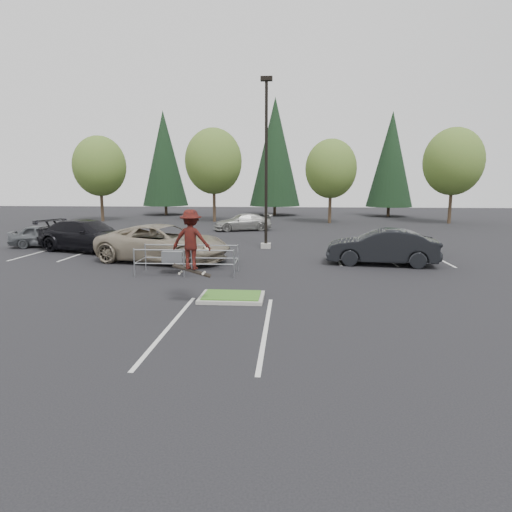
# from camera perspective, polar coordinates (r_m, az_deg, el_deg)

# --- Properties ---
(ground) EXTENTS (120.00, 120.00, 0.00)m
(ground) POSITION_cam_1_polar(r_m,az_deg,el_deg) (14.92, -3.24, -5.74)
(ground) COLOR black
(ground) RESTS_ON ground
(grass_median) EXTENTS (2.20, 1.60, 0.16)m
(grass_median) POSITION_cam_1_polar(r_m,az_deg,el_deg) (14.90, -3.24, -5.45)
(grass_median) COLOR gray
(grass_median) RESTS_ON ground
(stall_lines) EXTENTS (22.62, 17.60, 0.01)m
(stall_lines) POSITION_cam_1_polar(r_m,az_deg,el_deg) (20.92, -4.69, -1.29)
(stall_lines) COLOR silver
(stall_lines) RESTS_ON ground
(light_pole) EXTENTS (0.70, 0.60, 10.12)m
(light_pole) POSITION_cam_1_polar(r_m,az_deg,el_deg) (26.30, 1.36, 10.93)
(light_pole) COLOR gray
(light_pole) RESTS_ON ground
(decid_a) EXTENTS (5.44, 5.44, 8.91)m
(decid_a) POSITION_cam_1_polar(r_m,az_deg,el_deg) (48.61, -20.10, 10.95)
(decid_a) COLOR #38281C
(decid_a) RESTS_ON ground
(decid_b) EXTENTS (5.89, 5.89, 9.64)m
(decid_b) POSITION_cam_1_polar(r_m,az_deg,el_deg) (45.54, -5.68, 12.19)
(decid_b) COLOR #38281C
(decid_b) RESTS_ON ground
(decid_c) EXTENTS (5.12, 5.12, 8.38)m
(decid_c) POSITION_cam_1_polar(r_m,az_deg,el_deg) (44.29, 9.94, 11.15)
(decid_c) COLOR #38281C
(decid_c) RESTS_ON ground
(decid_d) EXTENTS (5.76, 5.76, 9.43)m
(decid_d) POSITION_cam_1_polar(r_m,az_deg,el_deg) (47.42, 24.78, 11.11)
(decid_d) COLOR #38281C
(decid_d) RESTS_ON ground
(conif_a) EXTENTS (5.72, 5.72, 13.00)m
(conif_a) POSITION_cam_1_polar(r_m,az_deg,el_deg) (56.64, -12.13, 12.58)
(conif_a) COLOR #38281C
(conif_a) RESTS_ON ground
(conif_b) EXTENTS (6.38, 6.38, 14.50)m
(conif_b) POSITION_cam_1_polar(r_m,az_deg,el_deg) (54.93, 2.55, 13.66)
(conif_b) COLOR #38281C
(conif_b) RESTS_ON ground
(conif_c) EXTENTS (5.50, 5.50, 12.50)m
(conif_c) POSITION_cam_1_polar(r_m,az_deg,el_deg) (55.16, 17.55, 12.18)
(conif_c) COLOR #38281C
(conif_c) RESTS_ON ground
(cart_corral) EXTENTS (4.38, 1.63, 1.23)m
(cart_corral) POSITION_cam_1_polar(r_m,az_deg,el_deg) (19.17, -10.53, -0.08)
(cart_corral) COLOR #93969B
(cart_corral) RESTS_ON ground
(skateboarder) EXTENTS (1.31, 0.82, 2.21)m
(skateboarder) POSITION_cam_1_polar(r_m,az_deg,el_deg) (13.97, -8.63, 2.12)
(skateboarder) COLOR black
(skateboarder) RESTS_ON ground
(car_l_tan) EXTENTS (7.38, 4.69, 1.90)m
(car_l_tan) POSITION_cam_1_polar(r_m,az_deg,el_deg) (22.42, -12.29, 1.70)
(car_l_tan) COLOR gray
(car_l_tan) RESTS_ON ground
(car_l_black) EXTENTS (6.87, 4.46, 1.85)m
(car_l_black) POSITION_cam_1_polar(r_m,az_deg,el_deg) (27.18, -21.64, 2.55)
(car_l_black) COLOR black
(car_l_black) RESTS_ON ground
(car_l_grey) EXTENTS (4.45, 2.74, 1.41)m
(car_l_grey) POSITION_cam_1_polar(r_m,az_deg,el_deg) (30.22, -26.31, 2.45)
(car_l_grey) COLOR #4E5256
(car_l_grey) RESTS_ON ground
(car_r_charc) EXTENTS (5.52, 2.54, 1.75)m
(car_r_charc) POSITION_cam_1_polar(r_m,az_deg,el_deg) (21.94, 16.41, 1.17)
(car_r_charc) COLOR black
(car_r_charc) RESTS_ON ground
(car_r_black) EXTENTS (4.38, 3.17, 1.39)m
(car_r_black) POSITION_cam_1_polar(r_m,az_deg,el_deg) (25.22, 18.34, 1.70)
(car_r_black) COLOR black
(car_r_black) RESTS_ON ground
(car_far_silver) EXTENTS (5.29, 3.54, 1.42)m
(car_far_silver) POSITION_cam_1_polar(r_m,az_deg,el_deg) (36.61, -1.67, 4.53)
(car_far_silver) COLOR #A2A29D
(car_far_silver) RESTS_ON ground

